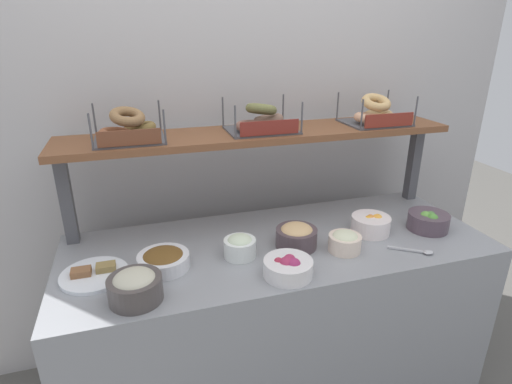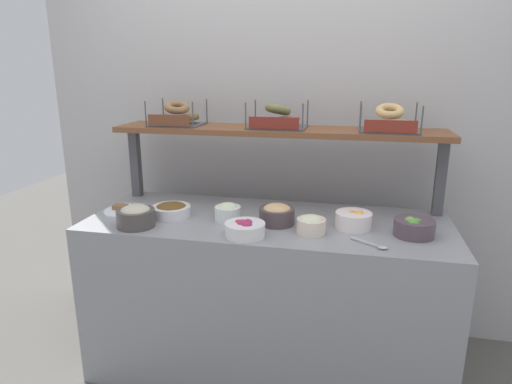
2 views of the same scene
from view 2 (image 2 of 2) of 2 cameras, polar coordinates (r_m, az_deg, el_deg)
ground_plane at (r=2.65m, az=1.35°, el=-21.19°), size 8.00×8.00×0.00m
back_wall at (r=2.69m, az=3.79°, el=7.28°), size 3.02×0.06×2.40m
deli_counter at (r=2.42m, az=1.41°, el=-13.11°), size 1.82×0.70×0.85m
shelf_riser_left at (r=2.72m, az=-15.21°, el=3.64°), size 0.05×0.05×0.40m
shelf_riser_right at (r=2.46m, az=22.62°, el=1.73°), size 0.05×0.05×0.40m
upper_shelf at (r=2.41m, az=2.79°, el=7.88°), size 1.78×0.32×0.03m
bowl_fruit_salad at (r=2.17m, az=12.43°, el=-3.51°), size 0.17×0.17×0.09m
bowl_veggie_mix at (r=2.15m, az=19.63°, el=-4.28°), size 0.18×0.18×0.09m
bowl_tuna_salad at (r=2.22m, az=-15.19°, el=-2.98°), size 0.18×0.18×0.11m
bowl_beet_salad at (r=2.02m, az=-1.43°, el=-4.74°), size 0.18×0.18×0.08m
bowl_hummus at (r=2.18m, az=2.70°, el=-2.85°), size 0.17×0.17×0.10m
bowl_chocolate_spread at (r=2.33m, az=-10.83°, el=-2.28°), size 0.20×0.20×0.07m
bowl_potato_salad at (r=2.07m, az=7.11°, el=-4.13°), size 0.13×0.13×0.09m
bowl_scallion_spread at (r=2.22m, az=-3.66°, el=-2.57°), size 0.13×0.13×0.09m
serving_plate_white at (r=2.45m, az=-16.12°, el=-2.28°), size 0.25×0.25×0.04m
serving_spoon_near_plate at (r=1.98m, az=14.97°, el=-6.59°), size 0.16×0.11×0.01m
bagel_basket_cinnamon_raisin at (r=2.55m, az=-10.13°, el=9.50°), size 0.28×0.25×0.14m
bagel_basket_poppy at (r=2.40m, az=2.73°, el=9.31°), size 0.30×0.26×0.14m
bagel_basket_plain at (r=2.36m, az=16.67°, el=8.58°), size 0.29×0.25×0.14m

